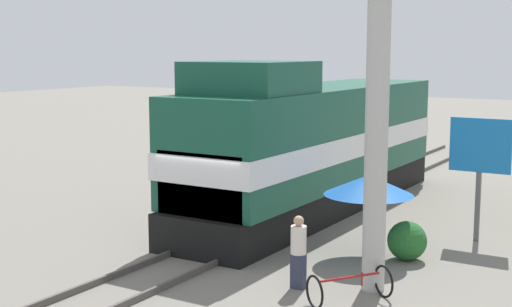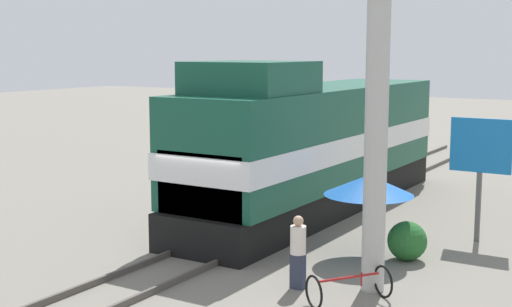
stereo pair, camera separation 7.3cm
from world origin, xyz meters
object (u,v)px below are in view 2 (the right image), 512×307
at_px(bicycle, 349,286).
at_px(locomotive, 313,146).
at_px(utility_pole, 379,32).
at_px(person_bystander, 298,250).
at_px(vendor_umbrella, 369,185).
at_px(billboard_sign, 481,153).

bearing_deg(bicycle, locomotive, -22.78).
distance_m(utility_pole, bicycle, 5.20).
distance_m(person_bystander, bicycle, 1.43).
relative_size(locomotive, vendor_umbrella, 6.11).
height_order(utility_pole, billboard_sign, utility_pole).
height_order(person_bystander, bicycle, person_bystander).
xyz_separation_m(utility_pole, bicycle, (-0.09, -1.01, -5.10)).
xyz_separation_m(vendor_umbrella, person_bystander, (-0.37, -2.93, -0.97)).
height_order(locomotive, person_bystander, locomotive).
relative_size(utility_pole, person_bystander, 6.75).
bearing_deg(locomotive, bicycle, -57.61).
bearing_deg(bicycle, billboard_sign, -64.13).
xyz_separation_m(vendor_umbrella, bicycle, (0.94, -3.17, -1.48)).
bearing_deg(locomotive, billboard_sign, -9.13).
relative_size(billboard_sign, person_bystander, 2.06).
xyz_separation_m(locomotive, bicycle, (4.45, -7.01, -1.74)).
bearing_deg(utility_pole, person_bystander, -151.41).
bearing_deg(vendor_umbrella, locomotive, 132.39).
distance_m(vendor_umbrella, person_bystander, 3.11).
height_order(vendor_umbrella, bicycle, vendor_umbrella).
distance_m(utility_pole, person_bystander, 4.87).
relative_size(utility_pole, vendor_umbrella, 4.93).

